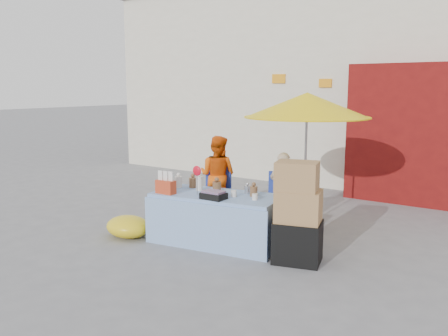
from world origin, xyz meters
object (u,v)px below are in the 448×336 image
Objects in this scene: vendor_orange at (218,175)px; umbrella at (307,106)px; box_stack at (298,216)px; chair_left at (213,201)px; vendor_beige at (283,189)px; market_table at (216,218)px; chair_right at (278,212)px.

vendor_orange is 1.97m from umbrella.
box_stack is (2.13, -1.30, -0.09)m from vendor_orange.
vendor_orange is at bearing -174.47° from umbrella.
vendor_orange reaches higher than chair_left.
chair_left is 2.27m from umbrella.
chair_left is at bearing -1.86° from vendor_beige.
chair_left is 0.72× the size of vendor_beige.
box_stack is (2.13, -1.16, 0.33)m from chair_left.
vendor_orange is 2.49m from box_stack.
market_table is 2.27× the size of chair_right.
chair_left is 0.45m from vendor_orange.
chair_left is at bearing 119.08° from market_table.
vendor_beige is at bearing 81.08° from chair_right.
vendor_orange is 1.25m from vendor_beige.
umbrella is (0.69, 1.41, 1.53)m from market_table.
vendor_orange reaches higher than market_table.
vendor_beige reaches higher than market_table.
market_table is 0.92× the size of umbrella.
vendor_orange is at bearing 81.08° from chair_left.
vendor_beige is 0.92× the size of box_stack.
chair_left is 0.62× the size of vendor_orange.
vendor_orange is 0.65× the size of umbrella.
box_stack is (0.88, -1.16, 0.33)m from chair_right.
box_stack is (0.88, -1.30, -0.00)m from vendor_beige.
umbrella is (0.30, 0.28, 1.64)m from chair_right.
chair_left is 2.45m from box_stack.
chair_right is 0.41× the size of umbrella.
chair_right is at bearing 81.08° from vendor_beige.
chair_right is at bearing -136.74° from umbrella.
vendor_orange is 1.07× the size of box_stack.
umbrella reaches higher than chair_left.
vendor_beige is 1.57m from box_stack.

